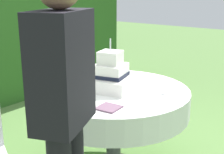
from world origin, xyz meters
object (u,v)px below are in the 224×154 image
Objects in this scene: serving_plate_near at (154,80)px; napkin_stack at (109,108)px; serving_plate_left at (86,79)px; serving_plate_right at (163,92)px; cake_table at (114,101)px; standing_person at (64,109)px; serving_plate_far at (63,87)px; wedding_cake at (110,76)px.

napkin_stack is at bearing -172.09° from serving_plate_near.
serving_plate_left and serving_plate_right have the same top height.
standing_person reaches higher than cake_table.
cake_table is 10.52× the size of serving_plate_far.
wedding_cake is 0.39m from serving_plate_far.
napkin_stack is at bearing -142.03° from wedding_cake.
wedding_cake is 2.79× the size of napkin_stack.
serving_plate_right is at bearing -79.80° from serving_plate_left.
cake_table is 0.75× the size of standing_person.
cake_table is 0.40m from serving_plate_right.
wedding_cake is 0.42m from napkin_stack.
cake_table is at bearing 160.69° from serving_plate_near.
serving_plate_near and serving_plate_far have the same top height.
serving_plate_near is 1.27× the size of serving_plate_right.
serving_plate_far is (-0.23, 0.34, 0.11)m from cake_table.
serving_plate_left is 0.77× the size of napkin_stack.
standing_person is at bearing -155.76° from cake_table.
standing_person is (-0.54, -0.16, 0.20)m from napkin_stack.
serving_plate_near reaches higher than cake_table.
napkin_stack is (-0.35, -0.24, 0.11)m from cake_table.
wedding_cake reaches higher than cake_table.
serving_plate_left is at bearing 55.57° from napkin_stack.
cake_table is 0.42m from serving_plate_near.
serving_plate_right is at bearing -59.66° from serving_plate_far.
wedding_cake is 0.96m from standing_person.
cake_table is 0.42m from serving_plate_far.
serving_plate_left is 0.69m from serving_plate_right.
serving_plate_near is at bearing 7.91° from napkin_stack.
standing_person is at bearing -154.29° from wedding_cake.
serving_plate_right is at bearing -63.92° from cake_table.
serving_plate_near is 0.30m from serving_plate_right.
cake_table is 2.98× the size of wedding_cake.
cake_table is at bearing 116.08° from serving_plate_right.
serving_plate_right is (0.40, -0.68, 0.00)m from serving_plate_far.
serving_plate_left is 0.96× the size of serving_plate_right.
standing_person is at bearing -141.68° from serving_plate_left.
wedding_cake reaches higher than serving_plate_right.
serving_plate_right reaches higher than napkin_stack.
wedding_cake is at bearing -57.30° from serving_plate_far.
cake_table is at bearing -97.77° from serving_plate_left.
serving_plate_far is at bearing 48.26° from standing_person.
serving_plate_near and serving_plate_right have the same top height.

